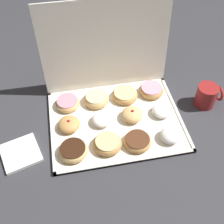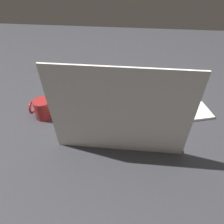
# 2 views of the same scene
# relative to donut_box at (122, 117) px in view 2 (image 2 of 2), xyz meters

# --- Properties ---
(ground_plane) EXTENTS (3.00, 3.00, 0.00)m
(ground_plane) POSITION_rel_donut_box_xyz_m (0.00, 0.00, -0.01)
(ground_plane) COLOR #333338
(donut_box) EXTENTS (0.56, 0.43, 0.01)m
(donut_box) POSITION_rel_donut_box_xyz_m (0.00, 0.00, 0.00)
(donut_box) COLOR silver
(donut_box) RESTS_ON ground
(box_lid_open) EXTENTS (0.56, 0.05, 0.43)m
(box_lid_open) POSITION_rel_donut_box_xyz_m (0.00, 0.24, 0.21)
(box_lid_open) COLOR silver
(box_lid_open) RESTS_ON ground
(chocolate_frosted_donut_0) EXTENTS (0.11, 0.11, 0.04)m
(chocolate_frosted_donut_0) POSITION_rel_donut_box_xyz_m (-0.20, -0.13, 0.02)
(chocolate_frosted_donut_0) COLOR #E5B770
(chocolate_frosted_donut_0) RESTS_ON donut_box
(glazed_ring_donut_1) EXTENTS (0.11, 0.11, 0.04)m
(glazed_ring_donut_1) POSITION_rel_donut_box_xyz_m (-0.06, -0.13, 0.02)
(glazed_ring_donut_1) COLOR tan
(glazed_ring_donut_1) RESTS_ON donut_box
(chocolate_frosted_donut_2) EXTENTS (0.11, 0.11, 0.03)m
(chocolate_frosted_donut_2) POSITION_rel_donut_box_xyz_m (0.06, -0.14, 0.02)
(chocolate_frosted_donut_2) COLOR tan
(chocolate_frosted_donut_2) RESTS_ON donut_box
(powdered_filled_donut_3) EXTENTS (0.08, 0.08, 0.05)m
(powdered_filled_donut_3) POSITION_rel_donut_box_xyz_m (0.20, -0.14, 0.03)
(powdered_filled_donut_3) COLOR white
(powdered_filled_donut_3) RESTS_ON donut_box
(jelly_filled_donut_4) EXTENTS (0.09, 0.09, 0.05)m
(jelly_filled_donut_4) POSITION_rel_donut_box_xyz_m (-0.20, 0.00, 0.03)
(jelly_filled_donut_4) COLOR tan
(jelly_filled_donut_4) RESTS_ON donut_box
(powdered_filled_donut_5) EXTENTS (0.08, 0.08, 0.04)m
(powdered_filled_donut_5) POSITION_rel_donut_box_xyz_m (-0.06, -0.00, 0.02)
(powdered_filled_donut_5) COLOR white
(powdered_filled_donut_5) RESTS_ON donut_box
(jelly_filled_donut_6) EXTENTS (0.09, 0.09, 0.05)m
(jelly_filled_donut_6) POSITION_rel_donut_box_xyz_m (0.07, -0.00, 0.03)
(jelly_filled_donut_6) COLOR #E5B770
(jelly_filled_donut_6) RESTS_ON donut_box
(powdered_filled_donut_7) EXTENTS (0.08, 0.08, 0.04)m
(powdered_filled_donut_7) POSITION_rel_donut_box_xyz_m (0.20, -0.00, 0.02)
(powdered_filled_donut_7) COLOR white
(powdered_filled_donut_7) RESTS_ON donut_box
(pink_frosted_donut_8) EXTENTS (0.11, 0.11, 0.04)m
(pink_frosted_donut_8) POSITION_rel_donut_box_xyz_m (-0.19, 0.12, 0.02)
(pink_frosted_donut_8) COLOR #E5B770
(pink_frosted_donut_8) RESTS_ON donut_box
(glazed_ring_donut_9) EXTENTS (0.11, 0.11, 0.04)m
(glazed_ring_donut_9) POSITION_rel_donut_box_xyz_m (-0.07, 0.12, 0.03)
(glazed_ring_donut_9) COLOR #E5B770
(glazed_ring_donut_9) RESTS_ON donut_box
(glazed_ring_donut_10) EXTENTS (0.12, 0.12, 0.04)m
(glazed_ring_donut_10) POSITION_rel_donut_box_xyz_m (0.07, 0.13, 0.02)
(glazed_ring_donut_10) COLOR tan
(glazed_ring_donut_10) RESTS_ON donut_box
(pink_frosted_donut_11) EXTENTS (0.11, 0.11, 0.04)m
(pink_frosted_donut_11) POSITION_rel_donut_box_xyz_m (0.19, 0.13, 0.02)
(pink_frosted_donut_11) COLOR tan
(pink_frosted_donut_11) RESTS_ON donut_box
(coffee_mug) EXTENTS (0.11, 0.09, 0.10)m
(coffee_mug) POSITION_rel_donut_box_xyz_m (0.42, 0.03, 0.05)
(coffee_mug) COLOR maroon
(coffee_mug) RESTS_ON ground
(napkin_stack) EXTENTS (0.18, 0.18, 0.01)m
(napkin_stack) POSITION_rel_donut_box_xyz_m (-0.40, -0.09, 0.00)
(napkin_stack) COLOR white
(napkin_stack) RESTS_ON ground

